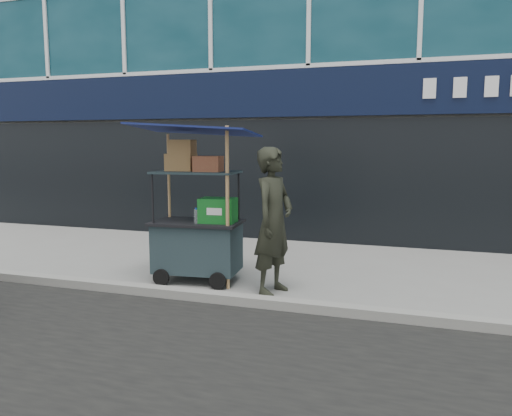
% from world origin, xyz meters
% --- Properties ---
extents(ground, '(80.00, 80.00, 0.00)m').
position_xyz_m(ground, '(0.00, 0.00, 0.00)').
color(ground, slate).
rests_on(ground, ground).
extents(curb, '(80.00, 0.18, 0.12)m').
position_xyz_m(curb, '(0.00, -0.20, 0.06)').
color(curb, gray).
rests_on(curb, ground).
extents(vendor_cart, '(1.74, 1.30, 2.22)m').
position_xyz_m(vendor_cart, '(-0.84, 0.62, 0.78)').
color(vendor_cart, '#1B2A2F').
rests_on(vendor_cart, ground).
extents(vendor_man, '(0.61, 0.78, 1.90)m').
position_xyz_m(vendor_man, '(0.32, 0.41, 0.95)').
color(vendor_man, black).
rests_on(vendor_man, ground).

